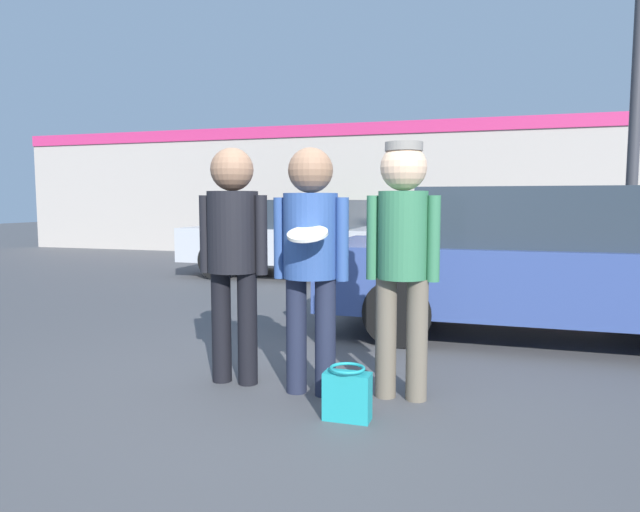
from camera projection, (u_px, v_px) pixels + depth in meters
ground_plane at (295, 395)px, 4.12m from camera, size 56.00×56.00×0.00m
storefront_building at (439, 189)px, 13.73m from camera, size 24.00×0.22×3.33m
person_left at (233, 242)px, 4.31m from camera, size 0.55×0.38×1.79m
person_middle_with_frisbee at (311, 246)px, 4.05m from camera, size 0.56×0.60×1.77m
person_right at (403, 245)px, 3.96m from camera, size 0.51×0.34×1.80m
parked_car_near at (545, 262)px, 5.84m from camera, size 4.49×1.91×1.53m
parked_car_far at (302, 237)px, 10.58m from camera, size 4.26×1.97×1.42m
shrub at (337, 233)px, 13.75m from camera, size 1.26×1.26×1.26m
handbag at (347, 394)px, 3.64m from camera, size 0.30×0.23×0.35m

